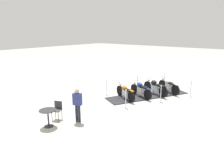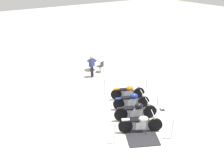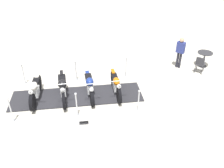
% 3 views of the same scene
% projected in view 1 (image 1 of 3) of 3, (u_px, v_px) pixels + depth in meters
% --- Properties ---
extents(ground_plane, '(80.00, 80.00, 0.00)m').
position_uv_depth(ground_plane, '(148.00, 96.00, 13.66)').
color(ground_plane, beige).
extents(display_platform, '(3.80, 5.61, 0.04)m').
position_uv_depth(display_platform, '(148.00, 95.00, 13.65)').
color(display_platform, '#28282D').
rests_on(display_platform, ground_plane).
extents(motorcycle_cream, '(1.93, 1.17, 1.01)m').
position_uv_depth(motorcycle_cream, '(168.00, 86.00, 14.23)').
color(motorcycle_cream, black).
rests_on(motorcycle_cream, display_platform).
extents(motorcycle_black, '(2.15, 1.04, 1.03)m').
position_uv_depth(motorcycle_black, '(155.00, 87.00, 13.78)').
color(motorcycle_black, black).
rests_on(motorcycle_black, display_platform).
extents(motorcycle_navy, '(1.98, 1.03, 0.94)m').
position_uv_depth(motorcycle_navy, '(141.00, 89.00, 13.33)').
color(motorcycle_navy, black).
rests_on(motorcycle_navy, display_platform).
extents(motorcycle_copper, '(1.93, 1.05, 0.97)m').
position_uv_depth(motorcycle_copper, '(125.00, 92.00, 12.88)').
color(motorcycle_copper, black).
rests_on(motorcycle_copper, display_platform).
extents(stanchion_right_front, '(0.32, 0.32, 1.13)m').
position_uv_depth(stanchion_right_front, '(164.00, 82.00, 15.69)').
color(stanchion_right_front, silver).
rests_on(stanchion_right_front, ground_plane).
extents(stanchion_left_front, '(0.28, 0.28, 1.06)m').
position_uv_depth(stanchion_left_front, '(191.00, 91.00, 13.35)').
color(stanchion_left_front, silver).
rests_on(stanchion_left_front, ground_plane).
extents(stanchion_left_mid, '(0.33, 0.33, 1.04)m').
position_uv_depth(stanchion_left_mid, '(161.00, 97.00, 12.41)').
color(stanchion_left_mid, silver).
rests_on(stanchion_left_mid, ground_plane).
extents(stanchion_right_mid, '(0.32, 0.32, 1.10)m').
position_uv_depth(stanchion_right_mid, '(137.00, 86.00, 14.73)').
color(stanchion_right_mid, silver).
rests_on(stanchion_right_mid, ground_plane).
extents(stanchion_right_rear, '(0.34, 0.34, 1.01)m').
position_uv_depth(stanchion_right_rear, '(107.00, 90.00, 13.79)').
color(stanchion_right_rear, silver).
rests_on(stanchion_right_rear, ground_plane).
extents(stanchion_left_rear, '(0.29, 0.29, 1.08)m').
position_uv_depth(stanchion_left_rear, '(126.00, 101.00, 11.44)').
color(stanchion_left_rear, silver).
rests_on(stanchion_left_rear, ground_plane).
extents(info_placard, '(0.37, 0.40, 0.21)m').
position_uv_depth(info_placard, '(132.00, 89.00, 15.07)').
color(info_placard, '#333338').
rests_on(info_placard, ground_plane).
extents(cafe_table, '(0.76, 0.76, 0.79)m').
position_uv_depth(cafe_table, '(48.00, 114.00, 9.18)').
color(cafe_table, '#2D2D33').
rests_on(cafe_table, ground_plane).
extents(cafe_chair_near_table, '(0.53, 0.53, 0.88)m').
position_uv_depth(cafe_chair_near_table, '(57.00, 109.00, 9.96)').
color(cafe_chair_near_table, '#2D2D33').
rests_on(cafe_chair_near_table, ground_plane).
extents(bystander_person, '(0.45, 0.35, 1.62)m').
position_uv_depth(bystander_person, '(77.00, 102.00, 9.56)').
color(bystander_person, '#23232D').
rests_on(bystander_person, ground_plane).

